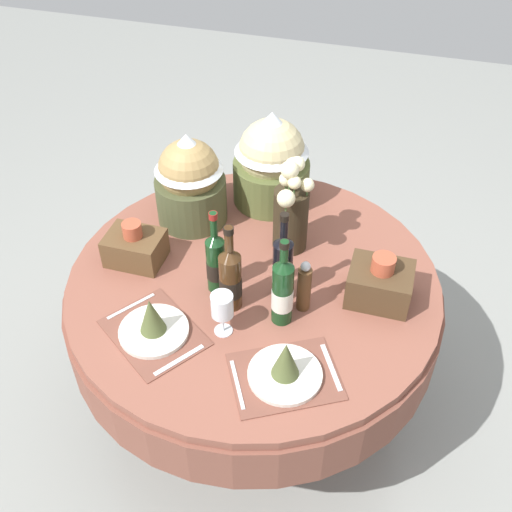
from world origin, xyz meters
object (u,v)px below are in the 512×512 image
Objects in this scene: wine_bottle_left at (230,278)px; woven_basket_side_left at (135,247)px; wine_bottle_rear at (282,267)px; gift_tub_back_centre at (272,156)px; gift_tub_back_left at (190,176)px; wine_glass_left at (222,306)px; pepper_mill at (304,287)px; place_setting_right at (285,368)px; flower_vase at (291,210)px; woven_basket_side_right at (380,283)px; dining_table at (254,304)px; wine_bottle_right at (283,291)px; wine_bottle_centre at (216,262)px; place_setting_left at (153,324)px.

woven_basket_side_left is (-0.43, 0.13, -0.07)m from wine_bottle_left.
gift_tub_back_centre reaches higher than wine_bottle_rear.
gift_tub_back_left is (-0.47, 0.34, 0.07)m from wine_bottle_rear.
gift_tub_back_left is at bearing 119.89° from wine_glass_left.
pepper_mill reaches higher than woven_basket_side_left.
place_setting_right is at bearing -72.09° from gift_tub_back_centre.
flower_vase is at bearing -8.57° from gift_tub_back_left.
woven_basket_side_right reaches higher than place_setting_right.
dining_table is at bearing 3.40° from woven_basket_side_left.
wine_bottle_right is at bearing -75.47° from wine_bottle_rear.
place_setting_right is at bearing -73.04° from wine_bottle_right.
wine_bottle_left reaches higher than wine_bottle_centre.
place_setting_left is at bearing -120.49° from flower_vase.
dining_table is 6.64× the size of pepper_mill.
woven_basket_side_right is (0.71, 0.38, 0.03)m from place_setting_left.
place_setting_left is 0.31m from wine_bottle_left.
flower_vase is 1.17× the size of wine_bottle_centre.
flower_vase is at bearing 77.37° from wine_glass_left.
pepper_mill is 0.51× the size of gift_tub_back_centre.
wine_bottle_rear is at bearing -3.27° from woven_basket_side_left.
wine_bottle_rear is 1.68× the size of woven_basket_side_right.
wine_glass_left is at bearing -102.63° from flower_vase.
place_setting_right is 1.22× the size of wine_bottle_centre.
dining_table is 0.33m from pepper_mill.
wine_bottle_left is (-0.12, -0.37, -0.05)m from flower_vase.
gift_tub_back_centre is 1.88× the size of woven_basket_side_right.
place_setting_left is 2.02× the size of woven_basket_side_left.
pepper_mill is at bearing 29.65° from place_setting_left.
pepper_mill is at bearing 13.30° from wine_bottle_left.
woven_basket_side_left reaches higher than place_setting_right.
gift_tub_back_centre is at bearing 93.20° from wine_glass_left.
wine_bottle_centre is 0.97× the size of wine_bottle_right.
gift_tub_back_left is (-0.10, 0.63, 0.16)m from place_setting_left.
flower_vase is (0.34, 0.57, 0.13)m from place_setting_left.
woven_basket_side_right is (0.50, 0.18, -0.06)m from wine_bottle_left.
gift_tub_back_centre reaches higher than dining_table.
wine_bottle_rear is at bearing -82.04° from flower_vase.
dining_table is at bearing 155.96° from pepper_mill.
wine_bottle_centre reaches higher than pepper_mill.
flower_vase reaches higher than wine_bottle_right.
gift_tub_back_centre is (-0.03, 0.65, 0.08)m from wine_bottle_left.
dining_table is 3.56× the size of gift_tub_back_left.
flower_vase is at bearing 23.66° from woven_basket_side_left.
gift_tub_back_centre is (-0.29, 0.91, 0.17)m from place_setting_right.
woven_basket_side_left is (-0.46, -0.03, 0.21)m from dining_table.
flower_vase reaches higher than place_setting_left.
flower_vase is at bearing 59.51° from place_setting_left.
wine_bottle_centre is at bearing -174.31° from wine_bottle_rear.
woven_basket_side_left is at bearing -176.62° from woven_basket_side_right.
wine_bottle_centre is at bearing -169.00° from woven_basket_side_right.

